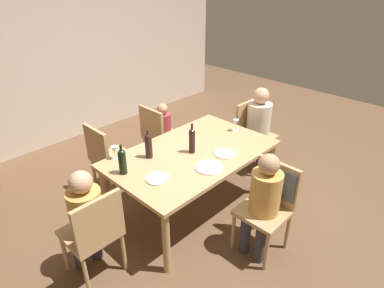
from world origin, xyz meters
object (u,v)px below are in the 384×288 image
(chair_near, at_px, (272,195))
(chair_far_right, at_px, (159,133))
(dinner_plate_guest_left, at_px, (209,167))
(dining_table, at_px, (192,158))
(chair_left_end, at_px, (95,231))
(chair_far_left, at_px, (107,155))
(wine_bottle_short_olive, at_px, (192,140))
(wine_bottle_dark_red, at_px, (122,161))
(dinner_plate_host, at_px, (158,179))
(person_child_small, at_px, (165,129))
(dinner_plate_guest_right, at_px, (225,154))
(person_man_guest, at_px, (260,124))
(wine_glass_centre, at_px, (114,150))
(wine_bottle_tall_green, at_px, (149,145))
(chair_right_end, at_px, (252,130))
(wine_glass_near_left, at_px, (236,123))
(person_woman_host, at_px, (263,199))
(person_man_bearded, at_px, (86,216))

(chair_near, xyz_separation_m, chair_far_right, (0.20, 1.88, -0.06))
(dinner_plate_guest_left, bearing_deg, dining_table, 72.03)
(chair_left_end, xyz_separation_m, chair_far_left, (0.79, 1.02, 0.00))
(chair_far_left, height_order, wine_bottle_short_olive, wine_bottle_short_olive)
(wine_bottle_short_olive, bearing_deg, dinner_plate_guest_left, -108.10)
(chair_left_end, relative_size, chair_far_left, 1.00)
(chair_far_right, xyz_separation_m, wine_bottle_short_olive, (-0.32, -0.94, 0.36))
(chair_left_end, bearing_deg, dinner_plate_guest_left, -12.41)
(wine_bottle_dark_red, height_order, dinner_plate_host, wine_bottle_dark_red)
(dinner_plate_host, bearing_deg, dinner_plate_guest_left, -24.30)
(person_child_small, relative_size, dinner_plate_guest_right, 4.07)
(person_man_guest, bearing_deg, wine_glass_centre, -14.50)
(chair_near, relative_size, dinner_plate_guest_left, 3.32)
(chair_far_left, relative_size, wine_bottle_tall_green, 2.88)
(person_child_small, bearing_deg, person_man_guest, 41.50)
(chair_right_end, xyz_separation_m, wine_bottle_tall_green, (-1.67, 0.16, 0.36))
(chair_near, distance_m, dinner_plate_guest_left, 0.66)
(chair_far_right, bearing_deg, person_man_guest, 45.00)
(wine_bottle_dark_red, bearing_deg, chair_near, -52.02)
(chair_right_end, bearing_deg, dinner_plate_host, 6.45)
(chair_far_left, xyz_separation_m, dinner_plate_guest_left, (0.38, -1.28, 0.22))
(chair_left_end, bearing_deg, wine_glass_near_left, 2.14)
(wine_glass_near_left, bearing_deg, person_woman_host, -130.00)
(wine_bottle_dark_red, distance_m, wine_glass_centre, 0.30)
(chair_right_end, distance_m, wine_glass_near_left, 0.63)
(dinner_plate_host, bearing_deg, person_man_guest, 3.03)
(chair_left_end, relative_size, person_woman_host, 0.85)
(chair_left_end, distance_m, dinner_plate_host, 0.72)
(dining_table, xyz_separation_m, chair_far_left, (-0.49, 0.94, -0.14))
(person_child_small, relative_size, dinner_plate_guest_left, 3.38)
(dinner_plate_guest_left, bearing_deg, wine_glass_near_left, 21.12)
(wine_bottle_short_olive, height_order, dinner_plate_host, wine_bottle_short_olive)
(person_man_bearded, xyz_separation_m, person_child_small, (1.71, 0.91, -0.07))
(person_man_bearded, bearing_deg, person_child_small, 28.03)
(dining_table, xyz_separation_m, chair_near, (0.12, -0.94, -0.08))
(person_man_bearded, xyz_separation_m, person_man_guest, (2.57, -0.05, 0.03))
(chair_near, distance_m, chair_far_left, 1.98)
(chair_right_end, bearing_deg, person_child_small, -44.93)
(dining_table, relative_size, dinner_plate_host, 8.00)
(wine_bottle_tall_green, xyz_separation_m, wine_glass_centre, (-0.27, 0.23, -0.04))
(chair_left_end, distance_m, chair_far_right, 1.90)
(chair_near, height_order, wine_bottle_dark_red, wine_bottle_dark_red)
(wine_glass_near_left, bearing_deg, chair_far_left, 142.69)
(chair_right_end, distance_m, wine_bottle_dark_red, 2.07)
(chair_near, height_order, chair_left_end, same)
(chair_far_left, xyz_separation_m, wine_bottle_short_olive, (0.50, -0.94, 0.36))
(chair_right_end, xyz_separation_m, dinner_plate_guest_right, (-1.07, -0.37, 0.22))
(person_child_small, bearing_deg, wine_bottle_short_olive, -24.62)
(chair_left_end, height_order, chair_far_right, same)
(person_man_guest, relative_size, dinner_plate_guest_left, 4.18)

